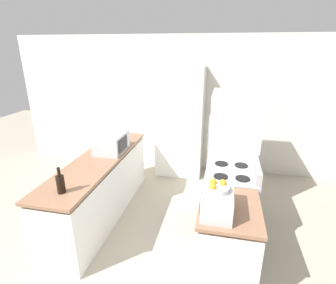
{
  "coord_description": "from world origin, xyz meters",
  "views": [
    {
      "loc": [
        0.77,
        -1.77,
        2.37
      ],
      "look_at": [
        0.0,
        1.78,
        1.05
      ],
      "focal_mm": 28.0,
      "sensor_mm": 36.0,
      "label": 1
    }
  ],
  "objects_px": {
    "refrigerator": "(233,149)",
    "fruit_bowl": "(217,187)",
    "pantry_cabinet": "(180,122)",
    "wine_bottle": "(61,184)",
    "stove": "(229,201)",
    "microwave": "(111,142)",
    "toaster_oven": "(217,202)"
  },
  "relations": [
    {
      "from": "pantry_cabinet",
      "to": "fruit_bowl",
      "type": "relative_size",
      "value": 9.63
    },
    {
      "from": "refrigerator",
      "to": "fruit_bowl",
      "type": "distance_m",
      "value": 1.77
    },
    {
      "from": "wine_bottle",
      "to": "microwave",
      "type": "bearing_deg",
      "value": 88.2
    },
    {
      "from": "stove",
      "to": "refrigerator",
      "type": "distance_m",
      "value": 0.93
    },
    {
      "from": "wine_bottle",
      "to": "pantry_cabinet",
      "type": "bearing_deg",
      "value": 71.79
    },
    {
      "from": "stove",
      "to": "microwave",
      "type": "bearing_deg",
      "value": 169.84
    },
    {
      "from": "microwave",
      "to": "fruit_bowl",
      "type": "distance_m",
      "value": 2.01
    },
    {
      "from": "refrigerator",
      "to": "stove",
      "type": "bearing_deg",
      "value": -91.97
    },
    {
      "from": "pantry_cabinet",
      "to": "wine_bottle",
      "type": "relative_size",
      "value": 7.03
    },
    {
      "from": "fruit_bowl",
      "to": "stove",
      "type": "bearing_deg",
      "value": 80.2
    },
    {
      "from": "refrigerator",
      "to": "fruit_bowl",
      "type": "relative_size",
      "value": 8.2
    },
    {
      "from": "pantry_cabinet",
      "to": "microwave",
      "type": "bearing_deg",
      "value": -121.16
    },
    {
      "from": "microwave",
      "to": "toaster_oven",
      "type": "xyz_separation_m",
      "value": [
        1.6,
        -1.24,
        -0.02
      ]
    },
    {
      "from": "stove",
      "to": "fruit_bowl",
      "type": "height_order",
      "value": "fruit_bowl"
    },
    {
      "from": "pantry_cabinet",
      "to": "refrigerator",
      "type": "bearing_deg",
      "value": -39.91
    },
    {
      "from": "stove",
      "to": "fruit_bowl",
      "type": "relative_size",
      "value": 4.95
    },
    {
      "from": "refrigerator",
      "to": "wine_bottle",
      "type": "distance_m",
      "value": 2.52
    },
    {
      "from": "stove",
      "to": "toaster_oven",
      "type": "relative_size",
      "value": 2.48
    },
    {
      "from": "refrigerator",
      "to": "pantry_cabinet",
      "type": "bearing_deg",
      "value": 140.09
    },
    {
      "from": "pantry_cabinet",
      "to": "refrigerator",
      "type": "relative_size",
      "value": 1.17
    },
    {
      "from": "refrigerator",
      "to": "wine_bottle",
      "type": "xyz_separation_m",
      "value": [
        -1.81,
        -1.74,
        0.13
      ]
    },
    {
      "from": "pantry_cabinet",
      "to": "refrigerator",
      "type": "distance_m",
      "value": 1.28
    },
    {
      "from": "stove",
      "to": "fruit_bowl",
      "type": "bearing_deg",
      "value": -99.8
    },
    {
      "from": "stove",
      "to": "wine_bottle",
      "type": "height_order",
      "value": "wine_bottle"
    },
    {
      "from": "stove",
      "to": "toaster_oven",
      "type": "height_order",
      "value": "toaster_oven"
    },
    {
      "from": "pantry_cabinet",
      "to": "microwave",
      "type": "relative_size",
      "value": 3.92
    },
    {
      "from": "microwave",
      "to": "fruit_bowl",
      "type": "bearing_deg",
      "value": -37.72
    },
    {
      "from": "wine_bottle",
      "to": "fruit_bowl",
      "type": "xyz_separation_m",
      "value": [
        1.63,
        -0.0,
        0.16
      ]
    },
    {
      "from": "stove",
      "to": "refrigerator",
      "type": "height_order",
      "value": "refrigerator"
    },
    {
      "from": "pantry_cabinet",
      "to": "toaster_oven",
      "type": "distance_m",
      "value": 2.68
    },
    {
      "from": "pantry_cabinet",
      "to": "fruit_bowl",
      "type": "height_order",
      "value": "pantry_cabinet"
    },
    {
      "from": "microwave",
      "to": "toaster_oven",
      "type": "bearing_deg",
      "value": -37.78
    }
  ]
}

